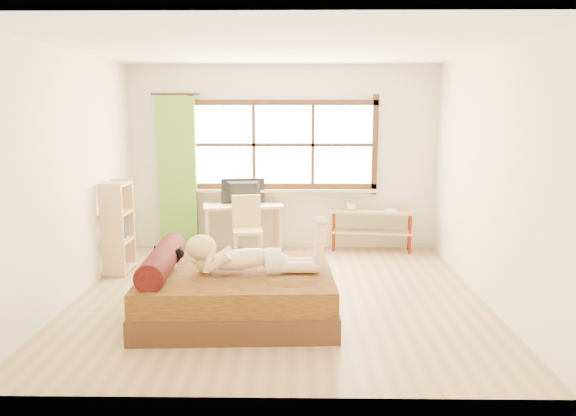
{
  "coord_description": "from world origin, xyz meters",
  "views": [
    {
      "loc": [
        0.19,
        -6.03,
        2.08
      ],
      "look_at": [
        0.1,
        0.2,
        0.97
      ],
      "focal_mm": 35.0,
      "sensor_mm": 36.0,
      "label": 1
    }
  ],
  "objects_px": {
    "woman": "(252,244)",
    "kitten": "(168,257)",
    "bed": "(233,292)",
    "pipe_shelf": "(372,221)",
    "desk": "(243,211)",
    "bookshelf": "(118,227)",
    "chair": "(247,224)"
  },
  "relations": [
    {
      "from": "kitten",
      "to": "desk",
      "type": "height_order",
      "value": "desk"
    },
    {
      "from": "woman",
      "to": "kitten",
      "type": "bearing_deg",
      "value": 167.6
    },
    {
      "from": "bed",
      "to": "kitten",
      "type": "distance_m",
      "value": 0.76
    },
    {
      "from": "desk",
      "to": "chair",
      "type": "xyz_separation_m",
      "value": [
        0.09,
        -0.37,
        -0.12
      ]
    },
    {
      "from": "bed",
      "to": "kitten",
      "type": "height_order",
      "value": "bed"
    },
    {
      "from": "bed",
      "to": "pipe_shelf",
      "type": "xyz_separation_m",
      "value": [
        1.76,
        2.7,
        0.18
      ]
    },
    {
      "from": "desk",
      "to": "bookshelf",
      "type": "bearing_deg",
      "value": -155.05
    },
    {
      "from": "desk",
      "to": "pipe_shelf",
      "type": "xyz_separation_m",
      "value": [
        1.89,
        0.12,
        -0.17
      ]
    },
    {
      "from": "pipe_shelf",
      "to": "bookshelf",
      "type": "xyz_separation_m",
      "value": [
        -3.39,
        -1.15,
        0.15
      ]
    },
    {
      "from": "woman",
      "to": "bed",
      "type": "bearing_deg",
      "value": 163.76
    },
    {
      "from": "desk",
      "to": "pipe_shelf",
      "type": "bearing_deg",
      "value": -5.81
    },
    {
      "from": "woman",
      "to": "desk",
      "type": "xyz_separation_m",
      "value": [
        -0.33,
        2.63,
        -0.15
      ]
    },
    {
      "from": "pipe_shelf",
      "to": "woman",
      "type": "bearing_deg",
      "value": -112.75
    },
    {
      "from": "bookshelf",
      "to": "bed",
      "type": "bearing_deg",
      "value": -43.37
    },
    {
      "from": "woman",
      "to": "kitten",
      "type": "xyz_separation_m",
      "value": [
        -0.87,
        0.15,
        -0.17
      ]
    },
    {
      "from": "kitten",
      "to": "desk",
      "type": "bearing_deg",
      "value": 75.09
    },
    {
      "from": "chair",
      "to": "bed",
      "type": "bearing_deg",
      "value": -98.19
    },
    {
      "from": "kitten",
      "to": "bookshelf",
      "type": "xyz_separation_m",
      "value": [
        -0.96,
        1.45,
        0.0
      ]
    },
    {
      "from": "desk",
      "to": "bed",
      "type": "bearing_deg",
      "value": -96.44
    },
    {
      "from": "bed",
      "to": "bookshelf",
      "type": "distance_m",
      "value": 2.28
    },
    {
      "from": "desk",
      "to": "bookshelf",
      "type": "distance_m",
      "value": 1.82
    },
    {
      "from": "bed",
      "to": "kitten",
      "type": "relative_size",
      "value": 6.9
    },
    {
      "from": "woman",
      "to": "desk",
      "type": "distance_m",
      "value": 2.65
    },
    {
      "from": "desk",
      "to": "bookshelf",
      "type": "relative_size",
      "value": 1.03
    },
    {
      "from": "kitten",
      "to": "pipe_shelf",
      "type": "distance_m",
      "value": 3.56
    },
    {
      "from": "woman",
      "to": "desk",
      "type": "height_order",
      "value": "woman"
    },
    {
      "from": "woman",
      "to": "chair",
      "type": "xyz_separation_m",
      "value": [
        -0.24,
        2.26,
        -0.27
      ]
    },
    {
      "from": "bookshelf",
      "to": "chair",
      "type": "bearing_deg",
      "value": 22.57
    },
    {
      "from": "pipe_shelf",
      "to": "bookshelf",
      "type": "distance_m",
      "value": 3.58
    },
    {
      "from": "bed",
      "to": "bookshelf",
      "type": "height_order",
      "value": "bookshelf"
    },
    {
      "from": "woman",
      "to": "kitten",
      "type": "relative_size",
      "value": 4.67
    },
    {
      "from": "kitten",
      "to": "bookshelf",
      "type": "relative_size",
      "value": 0.25
    }
  ]
}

